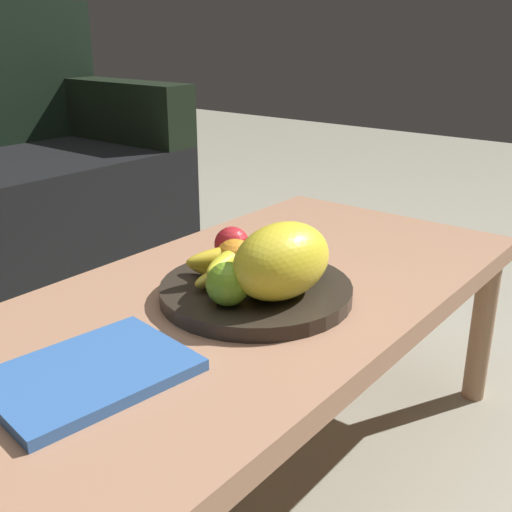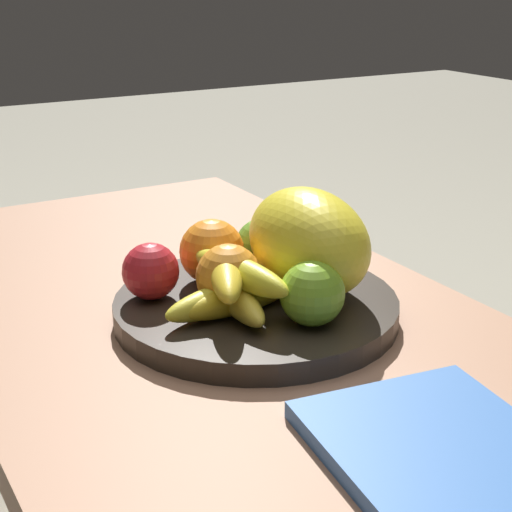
{
  "view_description": "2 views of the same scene",
  "coord_description": "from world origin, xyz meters",
  "px_view_note": "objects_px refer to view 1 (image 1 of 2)",
  "views": [
    {
      "loc": [
        -0.7,
        -0.62,
        0.82
      ],
      "look_at": [
        0.04,
        -0.03,
        0.46
      ],
      "focal_mm": 43.6,
      "sensor_mm": 36.0,
      "label": 1
    },
    {
      "loc": [
        -0.67,
        0.38,
        0.77
      ],
      "look_at": [
        0.04,
        -0.03,
        0.46
      ],
      "focal_mm": 55.85,
      "sensor_mm": 36.0,
      "label": 2
    }
  ],
  "objects_px": {
    "apple_front": "(228,284)",
    "banana_bunch": "(229,267)",
    "orange_front": "(235,260)",
    "coffee_table": "(226,323)",
    "apple_right": "(310,260)",
    "fruit_bowl": "(256,291)",
    "apple_left": "(232,244)",
    "melon_large_front": "(282,261)",
    "orange_left": "(270,249)",
    "magazine": "(90,373)"
  },
  "relations": [
    {
      "from": "coffee_table",
      "to": "orange_left",
      "type": "distance_m",
      "value": 0.15
    },
    {
      "from": "melon_large_front",
      "to": "orange_front",
      "type": "distance_m",
      "value": 0.1
    },
    {
      "from": "apple_left",
      "to": "orange_left",
      "type": "bearing_deg",
      "value": -84.09
    },
    {
      "from": "fruit_bowl",
      "to": "apple_left",
      "type": "xyz_separation_m",
      "value": [
        0.06,
        0.1,
        0.04
      ]
    },
    {
      "from": "magazine",
      "to": "orange_left",
      "type": "bearing_deg",
      "value": 9.22
    },
    {
      "from": "fruit_bowl",
      "to": "apple_right",
      "type": "bearing_deg",
      "value": -33.62
    },
    {
      "from": "apple_left",
      "to": "fruit_bowl",
      "type": "bearing_deg",
      "value": -119.82
    },
    {
      "from": "orange_front",
      "to": "apple_left",
      "type": "xyz_separation_m",
      "value": [
        0.07,
        0.06,
        -0.0
      ]
    },
    {
      "from": "coffee_table",
      "to": "apple_right",
      "type": "relative_size",
      "value": 20.46
    },
    {
      "from": "apple_right",
      "to": "apple_front",
      "type": "bearing_deg",
      "value": 167.42
    },
    {
      "from": "orange_left",
      "to": "apple_front",
      "type": "xyz_separation_m",
      "value": [
        -0.16,
        -0.04,
        -0.0
      ]
    },
    {
      "from": "coffee_table",
      "to": "fruit_bowl",
      "type": "relative_size",
      "value": 3.93
    },
    {
      "from": "coffee_table",
      "to": "melon_large_front",
      "type": "height_order",
      "value": "melon_large_front"
    },
    {
      "from": "orange_front",
      "to": "coffee_table",
      "type": "bearing_deg",
      "value": -170.3
    },
    {
      "from": "fruit_bowl",
      "to": "apple_left",
      "type": "relative_size",
      "value": 5.0
    },
    {
      "from": "orange_left",
      "to": "coffee_table",
      "type": "bearing_deg",
      "value": 173.58
    },
    {
      "from": "apple_front",
      "to": "magazine",
      "type": "distance_m",
      "value": 0.25
    },
    {
      "from": "orange_front",
      "to": "apple_front",
      "type": "relative_size",
      "value": 1.05
    },
    {
      "from": "fruit_bowl",
      "to": "melon_large_front",
      "type": "relative_size",
      "value": 1.75
    },
    {
      "from": "melon_large_front",
      "to": "magazine",
      "type": "distance_m",
      "value": 0.34
    },
    {
      "from": "apple_front",
      "to": "apple_right",
      "type": "bearing_deg",
      "value": -12.58
    },
    {
      "from": "coffee_table",
      "to": "magazine",
      "type": "bearing_deg",
      "value": -175.76
    },
    {
      "from": "apple_left",
      "to": "banana_bunch",
      "type": "xyz_separation_m",
      "value": [
        -0.08,
        -0.06,
        -0.0
      ]
    },
    {
      "from": "melon_large_front",
      "to": "magazine",
      "type": "height_order",
      "value": "melon_large_front"
    },
    {
      "from": "coffee_table",
      "to": "melon_large_front",
      "type": "distance_m",
      "value": 0.16
    },
    {
      "from": "melon_large_front",
      "to": "orange_left",
      "type": "distance_m",
      "value": 0.12
    },
    {
      "from": "orange_front",
      "to": "apple_front",
      "type": "height_order",
      "value": "orange_front"
    },
    {
      "from": "melon_large_front",
      "to": "banana_bunch",
      "type": "height_order",
      "value": "melon_large_front"
    },
    {
      "from": "melon_large_front",
      "to": "apple_right",
      "type": "relative_size",
      "value": 2.97
    },
    {
      "from": "coffee_table",
      "to": "fruit_bowl",
      "type": "bearing_deg",
      "value": -38.82
    },
    {
      "from": "melon_large_front",
      "to": "orange_front",
      "type": "relative_size",
      "value": 2.55
    },
    {
      "from": "banana_bunch",
      "to": "magazine",
      "type": "xyz_separation_m",
      "value": [
        -0.31,
        -0.03,
        -0.04
      ]
    },
    {
      "from": "fruit_bowl",
      "to": "apple_front",
      "type": "bearing_deg",
      "value": -170.03
    },
    {
      "from": "apple_front",
      "to": "banana_bunch",
      "type": "height_order",
      "value": "apple_front"
    },
    {
      "from": "apple_left",
      "to": "banana_bunch",
      "type": "relative_size",
      "value": 0.38
    },
    {
      "from": "apple_right",
      "to": "fruit_bowl",
      "type": "bearing_deg",
      "value": 146.38
    },
    {
      "from": "apple_left",
      "to": "magazine",
      "type": "bearing_deg",
      "value": -166.95
    },
    {
      "from": "orange_left",
      "to": "apple_front",
      "type": "bearing_deg",
      "value": -166.8
    },
    {
      "from": "orange_front",
      "to": "orange_left",
      "type": "xyz_separation_m",
      "value": [
        0.07,
        -0.02,
        0.0
      ]
    },
    {
      "from": "fruit_bowl",
      "to": "magazine",
      "type": "bearing_deg",
      "value": 178.02
    },
    {
      "from": "coffee_table",
      "to": "magazine",
      "type": "height_order",
      "value": "magazine"
    },
    {
      "from": "fruit_bowl",
      "to": "orange_left",
      "type": "relative_size",
      "value": 4.19
    },
    {
      "from": "apple_front",
      "to": "banana_bunch",
      "type": "relative_size",
      "value": 0.41
    },
    {
      "from": "fruit_bowl",
      "to": "apple_front",
      "type": "relative_size",
      "value": 4.68
    },
    {
      "from": "melon_large_front",
      "to": "orange_front",
      "type": "xyz_separation_m",
      "value": [
        0.0,
        0.1,
        -0.02
      ]
    },
    {
      "from": "orange_front",
      "to": "orange_left",
      "type": "height_order",
      "value": "orange_left"
    },
    {
      "from": "melon_large_front",
      "to": "apple_left",
      "type": "height_order",
      "value": "melon_large_front"
    },
    {
      "from": "apple_front",
      "to": "banana_bunch",
      "type": "bearing_deg",
      "value": 39.52
    },
    {
      "from": "banana_bunch",
      "to": "orange_front",
      "type": "bearing_deg",
      "value": -8.51
    },
    {
      "from": "magazine",
      "to": "banana_bunch",
      "type": "bearing_deg",
      "value": 13.23
    }
  ]
}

